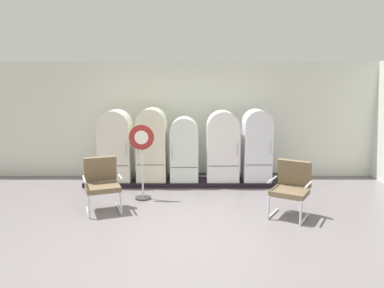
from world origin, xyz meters
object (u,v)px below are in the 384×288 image
(armchair_right, at_px, (290,186))
(refrigerator_4, at_px, (256,143))
(sign_stand, at_px, (141,162))
(refrigerator_2, at_px, (183,147))
(refrigerator_1, at_px, (151,142))
(refrigerator_3, at_px, (222,144))
(refrigerator_0, at_px, (115,143))
(armchair_left, at_px, (101,181))

(armchair_right, bearing_deg, refrigerator_4, 97.22)
(armchair_right, distance_m, sign_stand, 2.88)
(armchair_right, xyz_separation_m, sign_stand, (-2.72, 0.94, 0.22))
(refrigerator_2, height_order, armchair_right, refrigerator_2)
(refrigerator_1, distance_m, refrigerator_3, 1.61)
(refrigerator_0, distance_m, refrigerator_1, 0.82)
(refrigerator_1, distance_m, refrigerator_4, 2.39)
(refrigerator_2, xyz_separation_m, refrigerator_3, (0.87, 0.03, 0.07))
(refrigerator_2, relative_size, refrigerator_3, 0.91)
(refrigerator_3, distance_m, sign_stand, 2.02)
(refrigerator_3, bearing_deg, refrigerator_1, 179.17)
(refrigerator_3, xyz_separation_m, armchair_right, (1.03, -2.04, -0.39))
(armchair_left, height_order, sign_stand, sign_stand)
(refrigerator_3, bearing_deg, armchair_right, -63.07)
(refrigerator_0, distance_m, refrigerator_4, 3.21)
(refrigerator_2, xyz_separation_m, sign_stand, (-0.81, -1.07, -0.09))
(refrigerator_0, relative_size, refrigerator_1, 0.98)
(refrigerator_0, xyz_separation_m, armchair_left, (0.09, -1.74, -0.40))
(armchair_left, relative_size, sign_stand, 0.65)
(refrigerator_1, relative_size, armchair_left, 1.67)
(refrigerator_1, bearing_deg, refrigerator_3, -0.83)
(refrigerator_3, bearing_deg, refrigerator_0, -179.89)
(refrigerator_0, xyz_separation_m, sign_stand, (0.74, -1.10, -0.18))
(refrigerator_2, xyz_separation_m, refrigerator_4, (1.65, 0.03, 0.09))
(refrigerator_3, relative_size, armchair_right, 1.61)
(refrigerator_3, relative_size, armchair_left, 1.61)
(refrigerator_0, distance_m, sign_stand, 1.34)
(refrigerator_2, height_order, refrigerator_4, refrigerator_4)
(refrigerator_0, bearing_deg, refrigerator_4, 0.11)
(refrigerator_1, height_order, armchair_right, refrigerator_1)
(sign_stand, bearing_deg, refrigerator_3, 33.13)
(refrigerator_3, height_order, armchair_right, refrigerator_3)
(refrigerator_4, relative_size, armchair_left, 1.64)
(refrigerator_0, bearing_deg, armchair_right, -30.38)
(armchair_right, bearing_deg, refrigerator_1, 142.09)
(refrigerator_4, distance_m, armchair_right, 2.09)
(refrigerator_2, xyz_separation_m, armchair_left, (-1.47, -1.72, -0.32))
(refrigerator_2, distance_m, refrigerator_3, 0.87)
(refrigerator_0, distance_m, refrigerator_2, 1.56)
(refrigerator_4, height_order, armchair_right, refrigerator_4)
(armchair_left, height_order, armchair_right, same)
(refrigerator_2, relative_size, refrigerator_4, 0.90)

